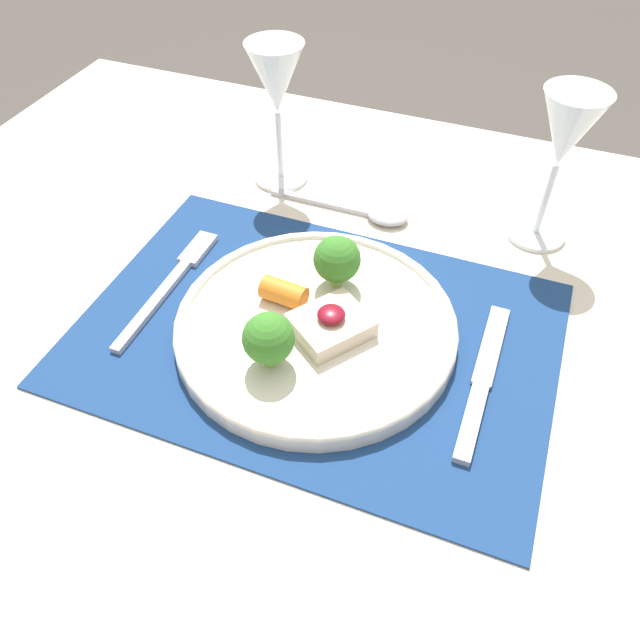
# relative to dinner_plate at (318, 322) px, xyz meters

# --- Properties ---
(ground_plane) EXTENTS (8.00, 8.00, 0.00)m
(ground_plane) POSITION_rel_dinner_plate_xyz_m (-0.00, -0.00, -0.79)
(ground_plane) COLOR #4C4742
(dining_table) EXTENTS (1.23, 0.98, 0.77)m
(dining_table) POSITION_rel_dinner_plate_xyz_m (-0.00, -0.00, -0.12)
(dining_table) COLOR beige
(dining_table) RESTS_ON ground_plane
(placemat) EXTENTS (0.49, 0.35, 0.00)m
(placemat) POSITION_rel_dinner_plate_xyz_m (-0.00, -0.00, -0.02)
(placemat) COLOR navy
(placemat) RESTS_ON dining_table
(dinner_plate) EXTENTS (0.29, 0.29, 0.08)m
(dinner_plate) POSITION_rel_dinner_plate_xyz_m (0.00, 0.00, 0.00)
(dinner_plate) COLOR silver
(dinner_plate) RESTS_ON placemat
(fork) EXTENTS (0.02, 0.20, 0.01)m
(fork) POSITION_rel_dinner_plate_xyz_m (-0.18, 0.02, -0.01)
(fork) COLOR #B2B2B7
(fork) RESTS_ON placemat
(knife) EXTENTS (0.02, 0.20, 0.01)m
(knife) POSITION_rel_dinner_plate_xyz_m (0.17, -0.01, -0.01)
(knife) COLOR #B2B2B7
(knife) RESTS_ON placemat
(spoon) EXTENTS (0.19, 0.04, 0.02)m
(spoon) POSITION_rel_dinner_plate_xyz_m (-0.01, 0.22, -0.01)
(spoon) COLOR #B2B2B7
(spoon) RESTS_ON dining_table
(wine_glass_near) EXTENTS (0.07, 0.07, 0.19)m
(wine_glass_near) POSITION_rel_dinner_plate_xyz_m (0.19, 0.25, 0.11)
(wine_glass_near) COLOR white
(wine_glass_near) RESTS_ON dining_table
(wine_glass_far) EXTENTS (0.07, 0.07, 0.19)m
(wine_glass_far) POSITION_rel_dinner_plate_xyz_m (-0.15, 0.26, 0.11)
(wine_glass_far) COLOR white
(wine_glass_far) RESTS_ON dining_table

